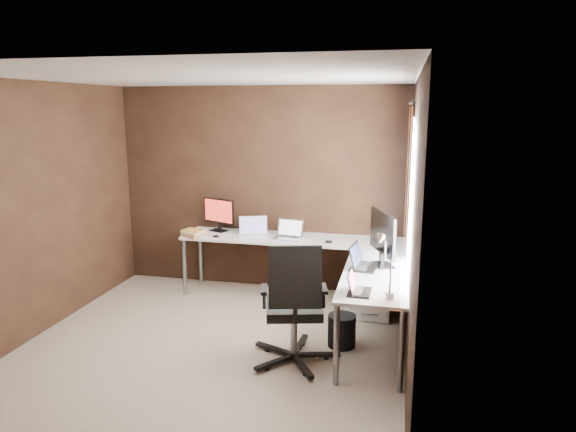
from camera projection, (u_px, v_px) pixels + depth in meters
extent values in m
cube|color=gray|center=(212.00, 347.00, 4.90)|extent=(3.60, 3.60, 0.00)
cube|color=white|center=(203.00, 77.00, 4.38)|extent=(3.60, 3.60, 0.00)
cube|color=black|center=(261.00, 189.00, 6.36)|extent=(3.60, 0.00, 2.50)
cube|color=black|center=(92.00, 286.00, 2.92)|extent=(3.60, 0.00, 2.50)
cube|color=black|center=(34.00, 211.00, 5.02)|extent=(0.00, 3.60, 2.50)
cube|color=black|center=(412.00, 229.00, 4.26)|extent=(0.00, 3.60, 2.50)
cube|color=white|center=(411.00, 199.00, 4.55)|extent=(0.00, 1.00, 1.30)
cube|color=orange|center=(406.00, 240.00, 3.91)|extent=(0.01, 0.35, 2.00)
cube|color=orange|center=(405.00, 205.00, 5.30)|extent=(0.01, 0.35, 2.00)
cylinder|color=slate|center=(411.00, 103.00, 4.39)|extent=(0.02, 1.90, 0.02)
cube|color=white|center=(293.00, 239.00, 6.08)|extent=(2.65, 0.60, 0.03)
cube|color=white|center=(375.00, 274.00, 4.79)|extent=(0.60, 1.65, 0.03)
cylinder|color=slate|center=(184.00, 268.00, 6.18)|extent=(0.05, 0.05, 0.70)
cylinder|color=slate|center=(201.00, 256.00, 6.68)|extent=(0.05, 0.05, 0.70)
cylinder|color=slate|center=(336.00, 345.00, 4.17)|extent=(0.05, 0.05, 0.70)
cylinder|color=slate|center=(402.00, 351.00, 4.06)|extent=(0.05, 0.05, 0.70)
cylinder|color=slate|center=(402.00, 269.00, 6.14)|extent=(0.05, 0.05, 0.70)
cube|color=white|center=(371.00, 288.00, 5.63)|extent=(0.42, 0.50, 0.60)
cube|color=black|center=(219.00, 231.00, 6.39)|extent=(0.24, 0.20, 0.01)
cube|color=black|center=(220.00, 226.00, 6.39)|extent=(0.05, 0.04, 0.09)
cube|color=black|center=(219.00, 211.00, 6.35)|extent=(0.44, 0.20, 0.30)
cube|color=red|center=(218.00, 211.00, 6.34)|extent=(0.41, 0.17, 0.27)
cube|color=black|center=(383.00, 265.00, 5.00)|extent=(0.24, 0.29, 0.01)
cube|color=black|center=(381.00, 259.00, 4.99)|extent=(0.05, 0.06, 0.11)
cube|color=black|center=(382.00, 233.00, 4.93)|extent=(0.26, 0.62, 0.41)
cube|color=blue|center=(384.00, 233.00, 4.93)|extent=(0.23, 0.58, 0.38)
cube|color=white|center=(254.00, 236.00, 6.14)|extent=(0.39, 0.33, 0.02)
cube|color=white|center=(253.00, 225.00, 6.20)|extent=(0.34, 0.17, 0.21)
cube|color=#6F64A7|center=(253.00, 225.00, 6.20)|extent=(0.30, 0.14, 0.18)
cube|color=silver|center=(288.00, 238.00, 6.03)|extent=(0.35, 0.27, 0.02)
cube|color=silver|center=(290.00, 228.00, 6.08)|extent=(0.33, 0.11, 0.20)
cube|color=silver|center=(290.00, 228.00, 6.08)|extent=(0.29, 0.09, 0.17)
cube|color=black|center=(364.00, 267.00, 4.94)|extent=(0.28, 0.37, 0.02)
cube|color=black|center=(356.00, 255.00, 4.94)|extent=(0.11, 0.34, 0.21)
cube|color=#171A36|center=(356.00, 255.00, 4.94)|extent=(0.09, 0.30, 0.18)
cube|color=black|center=(360.00, 292.00, 4.27)|extent=(0.19, 0.27, 0.02)
cube|color=black|center=(351.00, 281.00, 4.27)|extent=(0.06, 0.26, 0.16)
cube|color=#B74560|center=(352.00, 281.00, 4.26)|extent=(0.05, 0.23, 0.14)
cube|color=#A07956|center=(193.00, 235.00, 6.14)|extent=(0.32, 0.30, 0.03)
cube|color=gold|center=(193.00, 233.00, 6.14)|extent=(0.29, 0.26, 0.02)
cube|color=silver|center=(193.00, 231.00, 6.13)|extent=(0.30, 0.27, 0.02)
cube|color=gold|center=(193.00, 230.00, 6.13)|extent=(0.26, 0.23, 0.02)
ellipsoid|color=black|center=(216.00, 236.00, 6.07)|extent=(0.09, 0.06, 0.03)
ellipsoid|color=black|center=(329.00, 242.00, 5.82)|extent=(0.10, 0.06, 0.04)
cylinder|color=slate|center=(390.00, 296.00, 4.13)|extent=(0.07, 0.07, 0.05)
cylinder|color=slate|center=(390.00, 276.00, 4.09)|extent=(0.02, 0.02, 0.28)
cylinder|color=slate|center=(385.00, 251.00, 4.09)|extent=(0.02, 0.16, 0.21)
cone|color=slate|center=(380.00, 240.00, 4.16)|extent=(0.09, 0.11, 0.12)
cylinder|color=slate|center=(294.00, 332.00, 4.60)|extent=(0.06, 0.06, 0.40)
cube|color=black|center=(294.00, 308.00, 4.56)|extent=(0.59, 0.59, 0.08)
cube|color=black|center=(295.00, 277.00, 4.25)|extent=(0.46, 0.23, 0.53)
cylinder|color=black|center=(342.00, 331.00, 4.90)|extent=(0.32, 0.32, 0.31)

